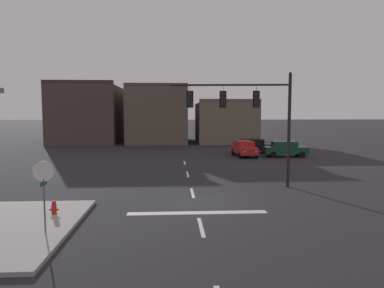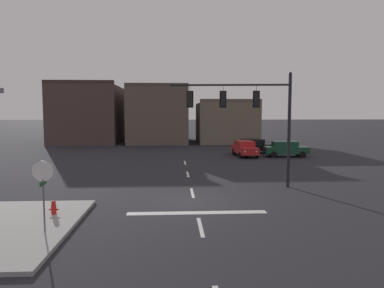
{
  "view_description": "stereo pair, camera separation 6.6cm",
  "coord_description": "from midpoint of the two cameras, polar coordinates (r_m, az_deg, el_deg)",
  "views": [
    {
      "loc": [
        -1.16,
        -17.69,
        4.6
      ],
      "look_at": [
        0.06,
        3.36,
        2.68
      ],
      "focal_mm": 32.86,
      "sensor_mm": 36.0,
      "label": 1
    },
    {
      "loc": [
        -1.09,
        -17.69,
        4.6
      ],
      "look_at": [
        0.06,
        3.36,
        2.68
      ],
      "focal_mm": 32.86,
      "sensor_mm": 36.0,
      "label": 2
    }
  ],
  "objects": [
    {
      "name": "fire_hydrant",
      "position": [
        16.75,
        -21.59,
        -9.95
      ],
      "size": [
        0.4,
        0.3,
        0.75
      ],
      "color": "red",
      "rests_on": "ground"
    },
    {
      "name": "car_lot_nearside",
      "position": [
        37.53,
        14.85,
        -0.71
      ],
      "size": [
        4.55,
        2.15,
        1.61
      ],
      "color": "#143D28",
      "rests_on": "ground"
    },
    {
      "name": "car_lot_middle",
      "position": [
        37.0,
        8.42,
        -0.67
      ],
      "size": [
        2.15,
        4.55,
        1.61
      ],
      "color": "#A81E1E",
      "rests_on": "ground"
    },
    {
      "name": "stop_bar_paint",
      "position": [
        16.39,
        0.77,
        -11.09
      ],
      "size": [
        6.4,
        0.5,
        0.01
      ],
      "primitive_type": "cube",
      "color": "silver",
      "rests_on": "ground"
    },
    {
      "name": "stop_sign",
      "position": [
        14.0,
        -23.09,
        -5.32
      ],
      "size": [
        0.76,
        0.64,
        2.83
      ],
      "color": "#56565B",
      "rests_on": "ground"
    },
    {
      "name": "lane_centreline",
      "position": [
        20.25,
        -0.04,
        -7.92
      ],
      "size": [
        0.16,
        26.4,
        0.01
      ],
      "color": "silver",
      "rests_on": "ground"
    },
    {
      "name": "car_lot_farside",
      "position": [
        40.05,
        9.79,
        -0.25
      ],
      "size": [
        4.51,
        2.04,
        1.61
      ],
      "color": "black",
      "rests_on": "ground"
    },
    {
      "name": "ground_plane",
      "position": [
        18.31,
        0.32,
        -9.35
      ],
      "size": [
        400.0,
        400.0,
        0.0
      ],
      "primitive_type": "plane",
      "color": "#232328"
    },
    {
      "name": "building_row",
      "position": [
        54.76,
        -8.17,
        4.42
      ],
      "size": [
        29.82,
        13.26,
        8.92
      ],
      "color": "#473833",
      "rests_on": "ground"
    },
    {
      "name": "signal_mast_near_side",
      "position": [
        21.74,
        9.43,
        5.53
      ],
      "size": [
        7.31,
        0.94,
        7.01
      ],
      "color": "black",
      "rests_on": "ground"
    },
    {
      "name": "sidewalk_near_corner",
      "position": [
        15.78,
        -27.77,
        -12.08
      ],
      "size": [
        5.0,
        8.0,
        0.15
      ],
      "primitive_type": "cube",
      "color": "gray",
      "rests_on": "ground"
    }
  ]
}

